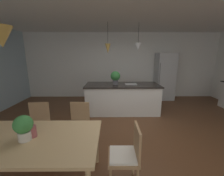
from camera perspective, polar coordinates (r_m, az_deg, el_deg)
The scene contains 14 objects.
ground_plane at distance 3.39m, azimuth 8.09°, elevation -18.92°, with size 10.00×8.40×0.04m, color brown.
wall_back_kitchen at distance 6.14m, azimuth 3.98°, elevation 8.94°, with size 10.00×0.12×2.70m, color white.
dining_table at distance 2.22m, azimuth -29.53°, elevation -18.59°, with size 1.73×1.01×0.72m.
chair_far_left at distance 3.15m, azimuth -27.85°, elevation -12.73°, with size 0.42×0.42×0.87m.
chair_kitchen_end at distance 2.09m, azimuth 6.05°, elevation -25.04°, with size 0.40×0.40×0.87m.
chair_far_right at distance 2.89m, azimuth -13.42°, elevation -13.89°, with size 0.44×0.44×0.87m.
kitchen_island at distance 4.49m, azimuth 4.11°, elevation -4.02°, with size 2.27×0.91×0.91m.
refrigerator at distance 6.17m, azimuth 20.44°, elevation 4.36°, with size 0.72×0.67×1.88m.
pendant_over_table at distance 1.96m, azimuth -38.22°, elevation 16.03°, with size 0.24×0.24×0.86m.
pendant_over_island_main at distance 4.29m, azimuth -1.69°, elevation 15.67°, with size 0.17×0.17×0.87m.
pendant_over_island_aux at distance 4.37m, azimuth 10.49°, elevation 16.15°, with size 0.18×0.18×0.77m.
potted_plant_on_island at distance 4.33m, azimuth 1.38°, elevation 4.54°, with size 0.30×0.30×0.41m.
potted_plant_on_table at distance 2.10m, azimuth -32.17°, elevation -13.05°, with size 0.23×0.23×0.33m.
vase_on_dining_table at distance 2.18m, azimuth -29.60°, elevation -15.02°, with size 0.11×0.11×0.15m.
Camera 1 is at (-0.48, -2.85, 1.75)m, focal length 22.63 mm.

